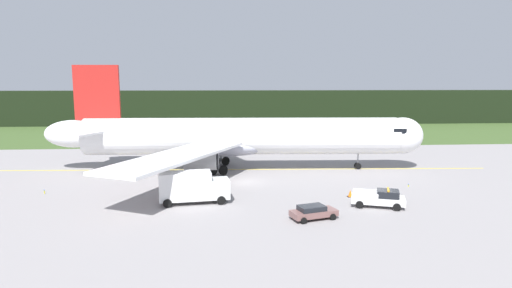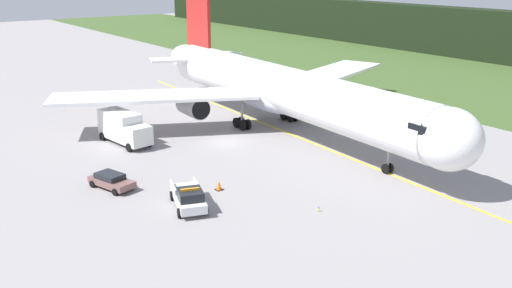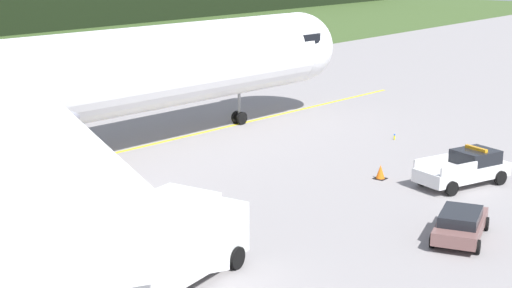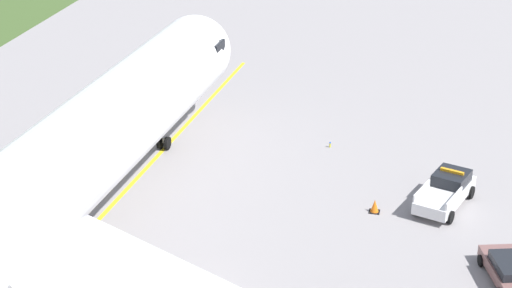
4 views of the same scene
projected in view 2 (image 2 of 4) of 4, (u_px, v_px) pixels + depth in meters
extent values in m
plane|color=gray|center=(226.00, 142.00, 61.57)|extent=(320.00, 320.00, 0.00)
cube|color=#3D5627|center=(497.00, 87.00, 89.61)|extent=(320.00, 43.37, 0.04)
cube|color=yellow|center=(282.00, 131.00, 65.96)|extent=(70.71, 3.76, 0.01)
cylinder|color=white|center=(282.00, 89.00, 64.51)|extent=(44.44, 7.37, 5.21)
ellipsoid|color=white|center=(448.00, 139.00, 45.91)|extent=(5.98, 5.48, 5.21)
ellipsoid|color=white|center=(189.00, 58.00, 83.41)|extent=(8.52, 4.31, 3.91)
ellipsoid|color=#B0B2C3|center=(271.00, 98.00, 66.71)|extent=(13.11, 6.09, 2.87)
cube|color=black|center=(437.00, 125.00, 46.64)|extent=(2.04, 5.03, 0.70)
cube|color=white|center=(327.00, 74.00, 76.88)|extent=(13.49, 23.47, 0.35)
cylinder|color=#B6B6B6|center=(315.00, 89.00, 73.62)|extent=(4.08, 2.60, 2.41)
cylinder|color=black|center=(325.00, 92.00, 71.98)|extent=(0.23, 2.22, 2.21)
cube|color=white|center=(154.00, 96.00, 64.00)|extent=(15.32, 23.11, 0.35)
cylinder|color=#B6B6B6|center=(193.00, 106.00, 64.54)|extent=(4.08, 2.60, 2.41)
cylinder|color=black|center=(201.00, 110.00, 62.91)|extent=(0.23, 2.22, 2.21)
cube|color=#B2201B|center=(198.00, 25.00, 79.10)|extent=(6.33, 0.75, 8.95)
cube|color=white|center=(220.00, 55.00, 82.70)|extent=(4.78, 7.25, 0.28)
cube|color=white|center=(175.00, 60.00, 79.05)|extent=(5.30, 7.34, 0.28)
cylinder|color=gray|center=(388.00, 157.00, 51.99)|extent=(0.20, 0.20, 2.27)
cylinder|color=black|center=(389.00, 168.00, 52.46)|extent=(0.91, 0.26, 0.90)
cylinder|color=black|center=(385.00, 169.00, 52.20)|extent=(0.91, 0.26, 0.90)
cylinder|color=gray|center=(289.00, 107.00, 69.77)|extent=(0.28, 0.28, 2.27)
cylinder|color=black|center=(290.00, 117.00, 69.37)|extent=(1.21, 0.36, 1.20)
cylinder|color=black|center=(295.00, 117.00, 69.73)|extent=(1.21, 0.36, 1.20)
cylinder|color=black|center=(283.00, 115.00, 70.49)|extent=(1.21, 0.36, 1.20)
cylinder|color=black|center=(288.00, 114.00, 70.85)|extent=(1.21, 0.36, 1.20)
cylinder|color=gray|center=(242.00, 114.00, 66.27)|extent=(0.28, 0.28, 2.27)
cylinder|color=black|center=(248.00, 124.00, 66.23)|extent=(1.21, 0.36, 1.20)
cylinder|color=black|center=(243.00, 125.00, 65.87)|extent=(1.21, 0.36, 1.20)
cylinder|color=black|center=(241.00, 122.00, 67.36)|extent=(1.21, 0.36, 1.20)
cylinder|color=black|center=(236.00, 123.00, 66.99)|extent=(1.21, 0.36, 1.20)
cube|color=silver|center=(188.00, 198.00, 44.85)|extent=(5.61, 3.58, 0.70)
cube|color=black|center=(190.00, 195.00, 43.78)|extent=(2.58, 2.42, 0.70)
cube|color=silver|center=(197.00, 185.00, 46.09)|extent=(2.42, 0.90, 0.45)
cube|color=silver|center=(173.00, 187.00, 45.56)|extent=(2.42, 0.90, 0.45)
cube|color=orange|center=(190.00, 189.00, 43.65)|extent=(0.64, 1.40, 0.16)
cylinder|color=black|center=(206.00, 210.00, 43.61)|extent=(0.80, 0.47, 0.76)
cylinder|color=black|center=(179.00, 213.00, 43.04)|extent=(0.80, 0.47, 0.76)
cylinder|color=black|center=(197.00, 193.00, 46.87)|extent=(0.80, 0.47, 0.76)
cylinder|color=black|center=(172.00, 196.00, 46.30)|extent=(0.80, 0.47, 0.76)
cube|color=silver|center=(139.00, 136.00, 58.79)|extent=(2.20, 2.63, 2.00)
cube|color=silver|center=(120.00, 125.00, 61.17)|extent=(5.59, 3.09, 2.90)
cylinder|color=#99999E|center=(126.00, 141.00, 60.89)|extent=(0.78, 0.20, 1.04)
cylinder|color=#99999E|center=(116.00, 137.00, 62.37)|extent=(0.78, 0.20, 1.04)
cylinder|color=black|center=(149.00, 143.00, 59.88)|extent=(0.93, 0.38, 0.90)
cylinder|color=black|center=(129.00, 148.00, 58.31)|extent=(0.93, 0.38, 0.90)
cylinder|color=black|center=(122.00, 132.00, 63.68)|extent=(0.93, 0.38, 0.90)
cylinder|color=black|center=(102.00, 136.00, 62.11)|extent=(0.93, 0.38, 0.90)
cube|color=brown|center=(112.00, 182.00, 48.71)|extent=(4.61, 2.96, 0.55)
cube|color=black|center=(110.00, 176.00, 48.68)|extent=(2.75, 2.21, 0.45)
cylinder|color=black|center=(132.00, 186.00, 48.62)|extent=(0.63, 0.35, 0.60)
cylinder|color=black|center=(115.00, 192.00, 47.23)|extent=(0.63, 0.35, 0.60)
cylinder|color=black|center=(109.00, 178.00, 50.36)|extent=(0.63, 0.35, 0.60)
cylinder|color=black|center=(92.00, 184.00, 48.96)|extent=(0.63, 0.35, 0.60)
cube|color=black|center=(219.00, 190.00, 48.54)|extent=(0.62, 0.62, 0.03)
cone|color=orange|center=(219.00, 185.00, 48.42)|extent=(0.48, 0.48, 0.75)
cylinder|color=yellow|center=(319.00, 210.00, 44.19)|extent=(0.10, 0.10, 0.28)
sphere|color=blue|center=(319.00, 208.00, 44.13)|extent=(0.12, 0.12, 0.12)
cylinder|color=yellow|center=(109.00, 105.00, 77.22)|extent=(0.10, 0.10, 0.35)
sphere|color=blue|center=(109.00, 104.00, 77.16)|extent=(0.12, 0.12, 0.12)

